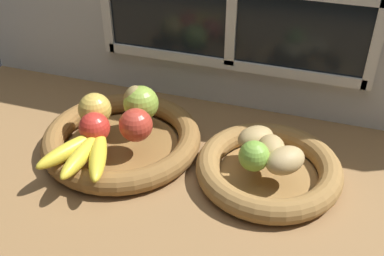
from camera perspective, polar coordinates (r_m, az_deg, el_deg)
name	(u,v)px	position (r cm, az deg, el deg)	size (l,w,h in cm)	color
ground_plane	(194,176)	(98.32, 0.23, -6.04)	(140.00, 90.00, 3.00)	olive
fruit_bowl_left	(122,139)	(103.71, -8.70, -1.39)	(35.34, 35.34, 4.91)	brown
fruit_bowl_right	(268,169)	(95.57, 9.48, -5.05)	(29.93, 29.93, 4.91)	olive
apple_red_right	(136,125)	(96.82, -6.99, 0.37)	(7.16, 7.16, 7.16)	#B73828
apple_green_back	(141,103)	(103.33, -6.36, 3.07)	(7.94, 7.94, 7.94)	#8CAD3D
apple_golden_left	(95,109)	(103.36, -11.99, 2.28)	(7.33, 7.33, 7.33)	gold
apple_red_front	(94,128)	(97.97, -12.03, 0.04)	(6.57, 6.57, 6.57)	red
pear_brown	(136,102)	(103.72, -6.99, 3.18)	(6.21, 5.55, 8.02)	olive
banana_bunch_front	(84,152)	(94.13, -13.23, -2.93)	(15.63, 17.29, 3.39)	yellow
potato_small	(285,162)	(89.57, 11.46, -4.12)	(8.40, 5.88, 5.17)	tan
potato_oblong	(256,138)	(95.16, 7.92, -1.25)	(7.86, 5.72, 4.81)	tan
potato_large	(271,149)	(92.39, 9.78, -2.56)	(7.02, 5.58, 5.15)	tan
lime_near	(254,156)	(89.26, 7.71, -3.46)	(6.07, 6.07, 6.07)	#7AAD3D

